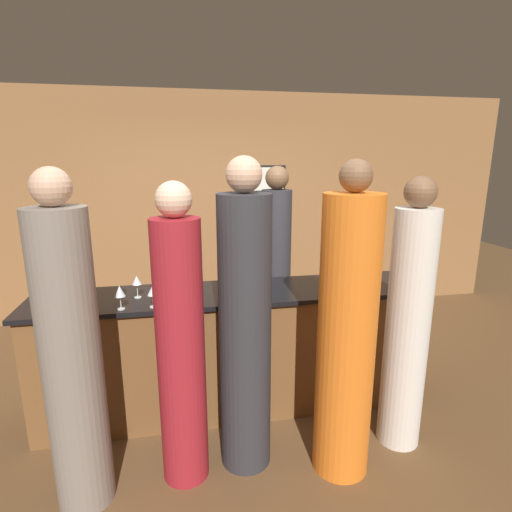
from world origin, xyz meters
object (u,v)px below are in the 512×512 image
(guest_0, at_px, (181,347))
(wine_bottle_1, at_px, (67,294))
(wine_bottle_0, at_px, (87,288))
(guest_2, at_px, (346,336))
(ice_bucket, at_px, (64,284))
(guest_4, at_px, (72,359))
(guest_3, at_px, (408,325))
(guest_1, at_px, (245,330))
(bartender, at_px, (276,270))

(guest_0, height_order, wine_bottle_1, guest_0)
(wine_bottle_0, bearing_deg, guest_2, -25.22)
(guest_2, bearing_deg, ice_bucket, 153.15)
(guest_4, bearing_deg, guest_0, 8.21)
(wine_bottle_1, xyz_separation_m, ice_bucket, (-0.11, 0.33, -0.02))
(guest_3, bearing_deg, wine_bottle_0, 164.08)
(wine_bottle_0, distance_m, wine_bottle_1, 0.20)
(guest_2, relative_size, ice_bucket, 9.85)
(guest_3, distance_m, ice_bucket, 2.50)
(guest_4, bearing_deg, ice_bucket, 105.51)
(guest_4, height_order, wine_bottle_0, guest_4)
(guest_1, xyz_separation_m, guest_3, (1.12, -0.01, -0.05))
(guest_0, distance_m, guest_2, 1.02)
(ice_bucket, bearing_deg, guest_3, -18.17)
(guest_4, xyz_separation_m, ice_bucket, (-0.25, 0.90, 0.17))
(guest_0, bearing_deg, wine_bottle_1, 146.80)
(bartender, xyz_separation_m, guest_1, (-0.54, -1.39, 0.02))
(bartender, distance_m, guest_0, 1.72)
(guest_0, distance_m, guest_1, 0.41)
(guest_4, height_order, ice_bucket, guest_4)
(guest_1, bearing_deg, wine_bottle_1, 159.36)
(bartender, xyz_separation_m, guest_3, (0.58, -1.40, -0.03))
(wine_bottle_0, height_order, wine_bottle_1, wine_bottle_1)
(bartender, height_order, guest_3, bartender)
(guest_1, bearing_deg, wine_bottle_0, 150.04)
(guest_1, relative_size, ice_bucket, 9.94)
(guest_2, relative_size, guest_3, 1.05)
(guest_3, bearing_deg, guest_1, 179.27)
(bartender, xyz_separation_m, guest_4, (-1.54, -1.53, -0.00))
(guest_2, relative_size, wine_bottle_1, 6.78)
(bartender, height_order, guest_4, guest_4)
(guest_3, relative_size, wine_bottle_0, 7.07)
(guest_0, bearing_deg, guest_1, 7.52)
(guest_4, distance_m, ice_bucket, 0.95)
(bartender, distance_m, guest_4, 2.17)
(wine_bottle_0, bearing_deg, bartender, 26.27)
(guest_0, relative_size, wine_bottle_0, 7.02)
(guest_0, bearing_deg, ice_bucket, 135.95)
(guest_0, bearing_deg, guest_3, 1.46)
(guest_1, height_order, guest_3, guest_1)
(guest_0, bearing_deg, guest_4, -171.79)
(bartender, height_order, guest_0, bartender)
(guest_3, distance_m, wine_bottle_1, 2.32)
(guest_1, xyz_separation_m, wine_bottle_1, (-1.14, 0.43, 0.16))
(guest_1, height_order, wine_bottle_0, guest_1)
(guest_2, xyz_separation_m, ice_bucket, (-1.85, 0.94, 0.16))
(guest_1, distance_m, wine_bottle_1, 1.23)
(bartender, height_order, guest_1, guest_1)
(guest_2, relative_size, wine_bottle_0, 7.45)
(guest_2, bearing_deg, wine_bottle_1, 160.91)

